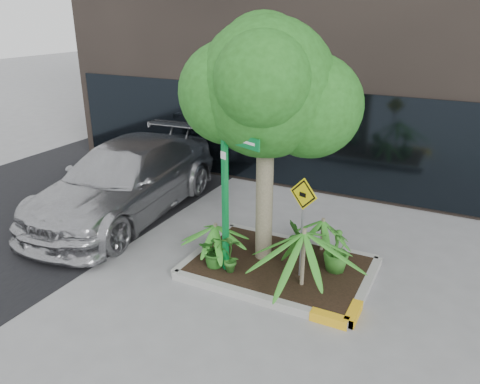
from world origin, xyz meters
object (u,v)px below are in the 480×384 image
at_px(parked_car, 126,180).
at_px(street_sign_post, 230,180).
at_px(cattle_sign, 303,211).
at_px(tree, 267,88).

relative_size(parked_car, street_sign_post, 1.92).
relative_size(street_sign_post, cattle_sign, 1.64).
bearing_deg(cattle_sign, tree, 176.50).
height_order(tree, street_sign_post, tree).
bearing_deg(cattle_sign, parked_car, -173.63).
bearing_deg(street_sign_post, parked_car, 179.64).
xyz_separation_m(parked_car, cattle_sign, (4.74, -1.08, 0.56)).
height_order(parked_car, cattle_sign, cattle_sign).
distance_m(tree, parked_car, 4.67).
relative_size(parked_car, cattle_sign, 3.14).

